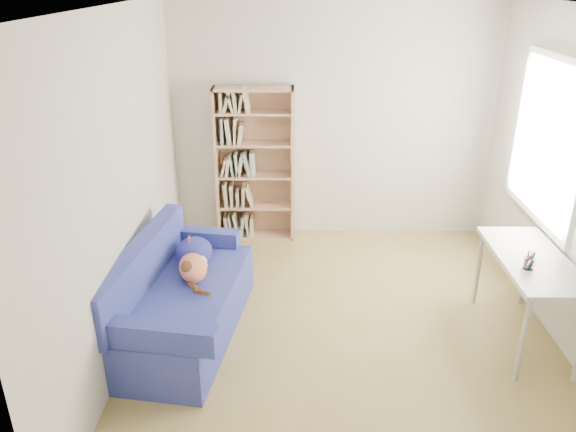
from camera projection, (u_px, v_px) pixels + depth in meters
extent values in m
plane|color=olive|center=(343.00, 329.00, 4.80)|extent=(4.00, 4.00, 0.00)
cube|color=silver|center=(333.00, 123.00, 6.12)|extent=(3.50, 0.04, 2.60)
cube|color=silver|center=(390.00, 349.00, 2.45)|extent=(3.50, 0.04, 2.60)
cube|color=silver|center=(121.00, 187.00, 4.30)|extent=(0.04, 4.00, 2.60)
cube|color=white|center=(358.00, 6.00, 3.76)|extent=(3.50, 4.00, 0.04)
cube|color=white|center=(550.00, 141.00, 4.74)|extent=(0.01, 1.20, 1.30)
cube|color=navy|center=(185.00, 311.00, 4.68)|extent=(1.04, 1.79, 0.42)
cube|color=navy|center=(141.00, 267.00, 4.51)|extent=(0.40, 1.69, 0.41)
cube|color=navy|center=(197.00, 238.00, 5.26)|extent=(0.81, 0.27, 0.19)
cube|color=navy|center=(161.00, 336.00, 3.85)|extent=(0.81, 0.27, 0.19)
cube|color=navy|center=(185.00, 288.00, 4.58)|extent=(1.00, 1.65, 0.05)
ellipsoid|color=#2D3192|center=(194.00, 252.00, 4.95)|extent=(0.32, 0.36, 0.24)
ellipsoid|color=#B72F14|center=(193.00, 268.00, 4.67)|extent=(0.33, 0.47, 0.17)
ellipsoid|color=silver|center=(203.00, 263.00, 4.79)|extent=(0.18, 0.21, 0.11)
ellipsoid|color=#391F0F|center=(188.00, 266.00, 4.60)|extent=(0.18, 0.24, 0.08)
sphere|color=#B72F14|center=(201.00, 247.00, 4.93)|extent=(0.15, 0.15, 0.15)
cone|color=#B72F14|center=(198.00, 238.00, 4.93)|extent=(0.07, 0.08, 0.07)
cone|color=#B72F14|center=(197.00, 241.00, 4.87)|extent=(0.07, 0.07, 0.07)
cylinder|color=#25BC6E|center=(199.00, 253.00, 4.87)|extent=(0.12, 0.07, 0.12)
cylinder|color=#391F0F|center=(186.00, 286.00, 4.46)|extent=(0.13, 0.16, 0.06)
cube|color=tan|center=(217.00, 165.00, 6.17)|extent=(0.03, 0.27, 1.71)
cube|color=tan|center=(292.00, 166.00, 6.16)|extent=(0.03, 0.27, 1.71)
cube|color=tan|center=(253.00, 89.00, 5.83)|extent=(0.86, 0.27, 0.03)
cube|color=tan|center=(257.00, 235.00, 6.50)|extent=(0.86, 0.27, 0.03)
cube|color=tan|center=(256.00, 162.00, 6.27)|extent=(0.86, 0.02, 1.71)
cube|color=white|center=(533.00, 260.00, 4.41)|extent=(0.54, 1.17, 0.04)
cylinder|color=silver|center=(527.00, 269.00, 5.05)|extent=(0.04, 0.04, 0.71)
cylinder|color=silver|center=(478.00, 269.00, 5.05)|extent=(0.04, 0.04, 0.71)
cylinder|color=silver|center=(522.00, 340.00, 4.07)|extent=(0.04, 0.04, 0.71)
cylinder|color=white|center=(529.00, 263.00, 4.22)|extent=(0.08, 0.08, 0.09)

